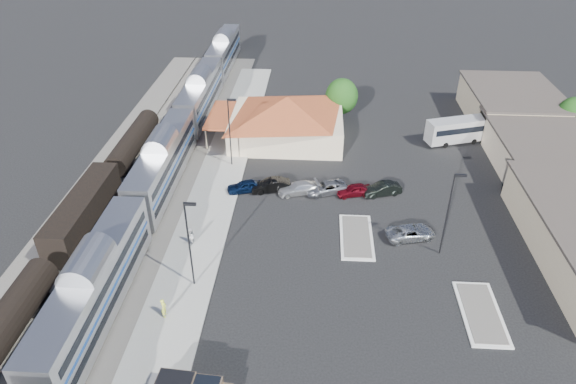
{
  "coord_description": "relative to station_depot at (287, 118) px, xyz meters",
  "views": [
    {
      "loc": [
        -0.4,
        -40.03,
        32.06
      ],
      "look_at": [
        -3.24,
        5.8,
        2.8
      ],
      "focal_mm": 32.0,
      "sensor_mm": 36.0,
      "label": 1
    }
  ],
  "objects": [
    {
      "name": "person_a",
      "position": [
        -8.03,
        -34.03,
        -2.04
      ],
      "size": [
        0.49,
        0.7,
        1.83
      ],
      "primitive_type": "imported",
      "rotation": [
        0.0,
        0.0,
        1.66
      ],
      "color": "#CEDA44",
      "rests_on": "platform"
    },
    {
      "name": "parked_car_f",
      "position": [
        11.85,
        -13.7,
        -2.4
      ],
      "size": [
        4.7,
        2.87,
        1.46
      ],
      "primitive_type": "imported",
      "rotation": [
        0.0,
        0.0,
        -1.25
      ],
      "color": "black",
      "rests_on": "ground"
    },
    {
      "name": "tree_depot",
      "position": [
        7.56,
        6.0,
        0.89
      ],
      "size": [
        4.71,
        4.71,
        6.63
      ],
      "color": "#382314",
      "rests_on": "ground"
    },
    {
      "name": "traffic_island_south",
      "position": [
        8.56,
        -22.0,
        -3.03
      ],
      "size": [
        3.3,
        7.5,
        0.21
      ],
      "color": "silver",
      "rests_on": "ground"
    },
    {
      "name": "freight_cars",
      "position": [
        -19.44,
        -22.18,
        -1.21
      ],
      "size": [
        2.8,
        46.0,
        4.0
      ],
      "color": "black",
      "rests_on": "ground"
    },
    {
      "name": "railbed",
      "position": [
        -16.44,
        -16.0,
        -3.07
      ],
      "size": [
        16.0,
        100.0,
        0.12
      ],
      "primitive_type": "cube",
      "color": "#4C4944",
      "rests_on": "ground"
    },
    {
      "name": "parked_car_e",
      "position": [
        8.65,
        -14.0,
        -2.44
      ],
      "size": [
        4.34,
        2.59,
        1.38
      ],
      "primitive_type": "imported",
      "rotation": [
        0.0,
        0.0,
        -1.32
      ],
      "color": "maroon",
      "rests_on": "ground"
    },
    {
      "name": "parked_car_b",
      "position": [
        -0.95,
        -13.7,
        -2.37
      ],
      "size": [
        4.85,
        2.67,
        1.51
      ],
      "primitive_type": "imported",
      "rotation": [
        0.0,
        0.0,
        -1.33
      ],
      "color": "black",
      "rests_on": "ground"
    },
    {
      "name": "parked_car_d",
      "position": [
        5.45,
        -13.7,
        -2.45
      ],
      "size": [
        5.41,
        3.8,
        1.37
      ],
      "primitive_type": "imported",
      "rotation": [
        0.0,
        0.0,
        -1.23
      ],
      "color": "gray",
      "rests_on": "ground"
    },
    {
      "name": "platform",
      "position": [
        -7.44,
        -18.0,
        -3.04
      ],
      "size": [
        5.5,
        92.0,
        0.18
      ],
      "primitive_type": "cube",
      "color": "gray",
      "rests_on": "ground"
    },
    {
      "name": "lamp_plat_n",
      "position": [
        -6.34,
        -8.0,
        2.21
      ],
      "size": [
        1.08,
        0.25,
        9.0
      ],
      "color": "black",
      "rests_on": "ground"
    },
    {
      "name": "suv",
      "position": [
        14.01,
        -21.75,
        -2.43
      ],
      "size": [
        5.43,
        3.47,
        1.4
      ],
      "primitive_type": "imported",
      "rotation": [
        0.0,
        0.0,
        1.82
      ],
      "color": "#ADB1B6",
      "rests_on": "ground"
    },
    {
      "name": "lamp_lot",
      "position": [
        16.66,
        -24.0,
        2.21
      ],
      "size": [
        1.08,
        0.25,
        9.0
      ],
      "color": "black",
      "rests_on": "ground"
    },
    {
      "name": "lamp_plat_s",
      "position": [
        -6.34,
        -30.0,
        2.21
      ],
      "size": [
        1.08,
        0.25,
        9.0
      ],
      "color": "black",
      "rests_on": "ground"
    },
    {
      "name": "person_b",
      "position": [
        -7.99,
        -24.27,
        -2.06
      ],
      "size": [
        0.83,
        0.98,
        1.79
      ],
      "primitive_type": "imported",
      "rotation": [
        0.0,
        0.0,
        -1.76
      ],
      "color": "silver",
      "rests_on": "platform"
    },
    {
      "name": "ground",
      "position": [
        4.56,
        -24.0,
        -3.13
      ],
      "size": [
        280.0,
        280.0,
        0.0
      ],
      "primitive_type": "plane",
      "color": "black",
      "rests_on": "ground"
    },
    {
      "name": "parked_car_a",
      "position": [
        -3.94,
        -14.0,
        -2.42
      ],
      "size": [
        4.46,
        2.78,
        1.41
      ],
      "primitive_type": "imported",
      "rotation": [
        0.0,
        0.0,
        -1.28
      ],
      "color": "#0B1B3B",
      "rests_on": "ground"
    },
    {
      "name": "passenger_train",
      "position": [
        -13.44,
        -13.27,
        -0.26
      ],
      "size": [
        3.0,
        104.0,
        5.55
      ],
      "color": "silver",
      "rests_on": "ground"
    },
    {
      "name": "parked_car_c",
      "position": [
        2.25,
        -14.0,
        -2.44
      ],
      "size": [
        5.1,
        3.25,
        1.38
      ],
      "primitive_type": "imported",
      "rotation": [
        0.0,
        0.0,
        -1.27
      ],
      "color": "silver",
      "rests_on": "ground"
    },
    {
      "name": "tree_east_c",
      "position": [
        38.56,
        2.0,
        0.63
      ],
      "size": [
        4.41,
        4.41,
        6.21
      ],
      "color": "#382314",
      "rests_on": "ground"
    },
    {
      "name": "traffic_island_north",
      "position": [
        18.56,
        -32.0,
        -3.03
      ],
      "size": [
        3.3,
        7.5,
        0.21
      ],
      "color": "silver",
      "rests_on": "ground"
    },
    {
      "name": "station_depot",
      "position": [
        0.0,
        0.0,
        0.0
      ],
      "size": [
        18.35,
        12.24,
        6.2
      ],
      "color": "beige",
      "rests_on": "ground"
    },
    {
      "name": "buildings_east",
      "position": [
        32.56,
        -9.72,
        -0.86
      ],
      "size": [
        14.4,
        51.4,
        4.8
      ],
      "color": "#C6B28C",
      "rests_on": "ground"
    },
    {
      "name": "coach_bus",
      "position": [
        24.18,
        0.56,
        -1.15
      ],
      "size": [
        10.89,
        5.54,
        3.43
      ],
      "rotation": [
        0.0,
        0.0,
        1.89
      ],
      "color": "silver",
      "rests_on": "ground"
    }
  ]
}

